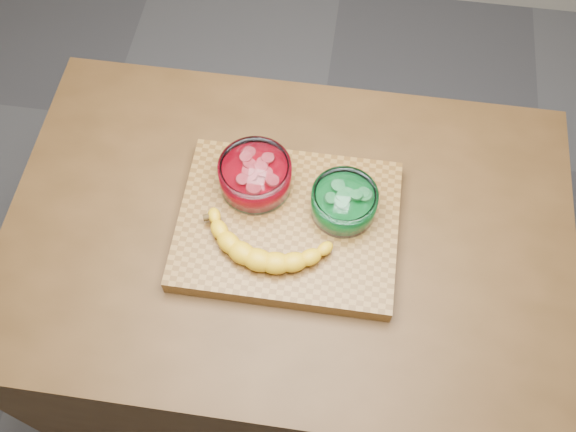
# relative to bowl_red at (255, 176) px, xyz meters

# --- Properties ---
(ground) EXTENTS (3.50, 3.50, 0.00)m
(ground) POSITION_rel_bowl_red_xyz_m (0.08, -0.08, -0.97)
(ground) COLOR #55555A
(ground) RESTS_ON ground
(counter) EXTENTS (1.20, 0.80, 0.90)m
(counter) POSITION_rel_bowl_red_xyz_m (0.08, -0.08, -0.52)
(counter) COLOR #4A2F16
(counter) RESTS_ON ground
(cutting_board) EXTENTS (0.45, 0.35, 0.04)m
(cutting_board) POSITION_rel_bowl_red_xyz_m (0.08, -0.08, -0.05)
(cutting_board) COLOR brown
(cutting_board) RESTS_ON counter
(bowl_red) EXTENTS (0.15, 0.15, 0.07)m
(bowl_red) POSITION_rel_bowl_red_xyz_m (0.00, 0.00, 0.00)
(bowl_red) COLOR white
(bowl_red) RESTS_ON cutting_board
(bowl_green) EXTENTS (0.13, 0.13, 0.06)m
(bowl_green) POSITION_rel_bowl_red_xyz_m (0.19, -0.04, -0.00)
(bowl_green) COLOR white
(bowl_green) RESTS_ON cutting_board
(banana) EXTENTS (0.30, 0.15, 0.04)m
(banana) POSITION_rel_bowl_red_xyz_m (0.05, -0.14, -0.01)
(banana) COLOR gold
(banana) RESTS_ON cutting_board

